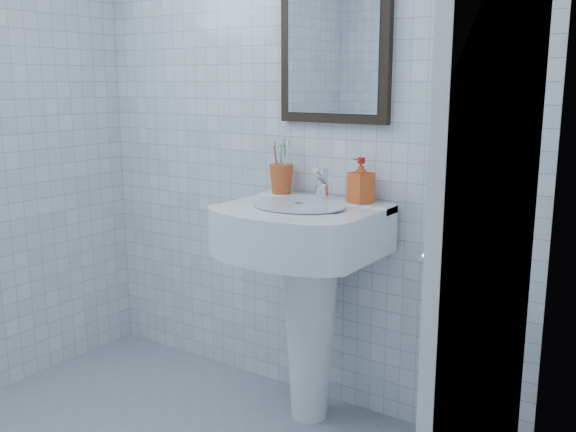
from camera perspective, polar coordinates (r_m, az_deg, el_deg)
The scene contains 10 objects.
wall_back at distance 2.81m, azimuth 0.29°, elevation 8.66°, with size 2.20×0.02×2.50m, color white.
wall_right at distance 1.23m, azimuth 11.40°, elevation 4.30°, with size 0.02×2.40×2.50m, color white.
washbasin at distance 2.62m, azimuth 1.69°, elevation -5.35°, with size 0.61×0.45×0.94m.
faucet at distance 2.63m, azimuth 3.05°, elevation 2.67°, with size 0.06×0.12×0.14m.
toothbrush_cup at distance 2.77m, azimuth -0.60°, elevation 3.31°, with size 0.10×0.10×0.13m, color #C64E20, non-canonical shape.
soap_dispenser at distance 2.56m, azimuth 6.49°, elevation 3.17°, with size 0.08×0.08×0.18m, color red.
wall_mirror at distance 2.67m, azimuth 4.12°, elevation 14.90°, with size 0.50×0.04×0.62m.
bathroom_door at distance 1.79m, azimuth 17.48°, elevation -1.84°, with size 0.04×0.80×2.00m, color white.
towel_ring at distance 1.91m, azimuth 18.22°, elevation 0.51°, with size 0.18×0.18×0.01m, color silver.
hand_towel at distance 1.96m, azimuth 17.32°, elevation -4.59°, with size 0.03×0.16×0.38m, color silver.
Camera 1 is at (1.58, -1.12, 1.41)m, focal length 40.00 mm.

